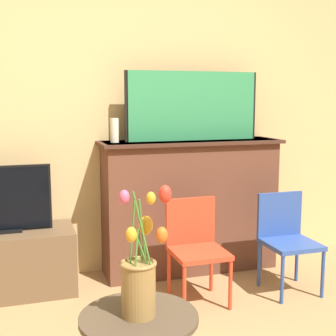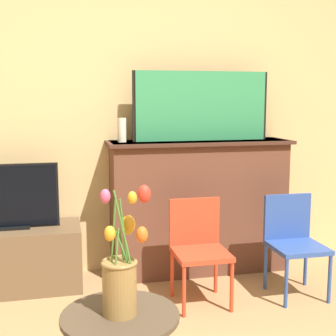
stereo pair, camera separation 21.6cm
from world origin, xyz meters
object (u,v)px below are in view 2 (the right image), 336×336
Objects in this scene: tv_monitor at (10,198)px; chair_red at (198,244)px; chair_blue at (293,238)px; painting at (202,106)px; vase_tulips at (121,275)px.

chair_red is at bearing -21.72° from tv_monitor.
chair_red and chair_blue have the same top height.
tv_monitor is at bearing 165.03° from chair_blue.
chair_blue is at bearing -14.97° from tv_monitor.
chair_red is 0.65m from chair_blue.
painting is 1.61× the size of tv_monitor.
vase_tulips reaches higher than chair_red.
vase_tulips is (-1.28, -0.99, 0.24)m from chair_blue.
painting is at bearing 131.02° from chair_blue.
painting reaches higher than vase_tulips.
chair_red is (-0.17, -0.53, -0.86)m from painting.
vase_tulips reaches higher than chair_blue.
painting is at bearing 71.89° from chair_red.
tv_monitor is 0.96× the size of chair_red.
painting is 1.55× the size of chair_blue.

